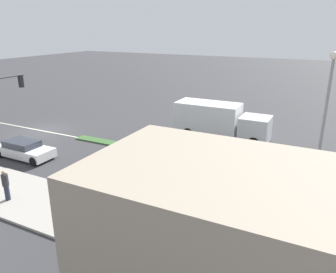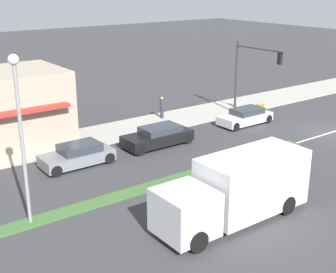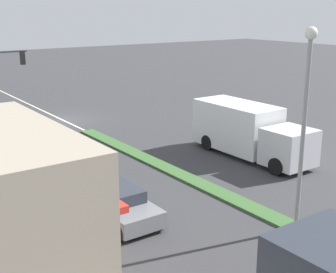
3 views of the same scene
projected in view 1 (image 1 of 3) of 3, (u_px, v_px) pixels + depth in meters
The scene contains 10 objects.
ground_plane at pixel (249, 170), 20.91m from camera, with size 160.00×160.00×0.00m, color #38383A.
sidewalk_right at pixel (208, 254), 13.06m from camera, with size 4.00×73.00×0.12m, color #A8A399.
lane_marking_center at pixel (44, 131), 28.61m from camera, with size 0.16×60.00×0.01m, color beige.
building_corner_store at pixel (211, 234), 10.34m from camera, with size 6.29×7.55×4.70m.
street_lamp at pixel (327, 102), 17.74m from camera, with size 0.44×0.44×7.37m.
pedestrian at pixel (6, 185), 16.78m from camera, with size 0.34×0.34×1.65m.
delivery_truck at pixel (218, 121), 26.30m from camera, with size 2.44×7.50×2.87m.
suv_black at pixel (119, 170), 19.29m from camera, with size 1.88×4.60×1.29m.
suv_grey at pixel (209, 191), 16.87m from camera, with size 1.86×4.15×1.29m.
van_white at pixel (24, 149), 22.69m from camera, with size 1.76×4.21×1.21m.
Camera 1 is at (19.42, 22.00, 8.68)m, focal length 35.00 mm.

